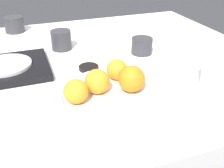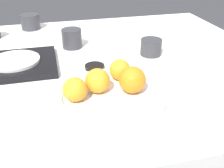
# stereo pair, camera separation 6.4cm
# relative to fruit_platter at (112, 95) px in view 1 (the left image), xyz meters

# --- Properties ---
(table) EXTENTS (1.20, 1.07, 0.77)m
(table) POSITION_rel_fruit_platter_xyz_m (0.08, 0.27, -0.40)
(table) COLOR white
(table) RESTS_ON ground_plane
(fruit_platter) EXTENTS (0.30, 0.30, 0.03)m
(fruit_platter) POSITION_rel_fruit_platter_xyz_m (0.00, 0.00, 0.00)
(fruit_platter) COLOR silver
(fruit_platter) RESTS_ON table
(orange_0) EXTENTS (0.06, 0.06, 0.06)m
(orange_0) POSITION_rel_fruit_platter_xyz_m (0.04, 0.08, 0.04)
(orange_0) COLOR orange
(orange_0) RESTS_ON fruit_platter
(orange_1) EXTENTS (0.08, 0.08, 0.08)m
(orange_1) POSITION_rel_fruit_platter_xyz_m (0.06, -0.00, 0.04)
(orange_1) COLOR orange
(orange_1) RESTS_ON fruit_platter
(orange_2) EXTENTS (0.07, 0.07, 0.07)m
(orange_2) POSITION_rel_fruit_platter_xyz_m (-0.04, 0.02, 0.04)
(orange_2) COLOR orange
(orange_2) RESTS_ON fruit_platter
(orange_3) EXTENTS (0.07, 0.07, 0.07)m
(orange_3) POSITION_rel_fruit_platter_xyz_m (-0.10, -0.01, 0.04)
(orange_3) COLOR orange
(orange_3) RESTS_ON fruit_platter
(water_glass) EXTENTS (0.08, 0.08, 0.12)m
(water_glass) POSITION_rel_fruit_platter_xyz_m (0.31, -0.04, 0.04)
(water_glass) COLOR silver
(water_glass) RESTS_ON table
(serving_tray) EXTENTS (0.28, 0.25, 0.02)m
(serving_tray) POSITION_rel_fruit_platter_xyz_m (-0.28, 0.28, -0.00)
(serving_tray) COLOR black
(serving_tray) RESTS_ON table
(side_plate) EXTENTS (0.17, 0.17, 0.01)m
(side_plate) POSITION_rel_fruit_platter_xyz_m (-0.28, 0.28, 0.01)
(side_plate) COLOR silver
(side_plate) RESTS_ON serving_tray
(cup_0) EXTENTS (0.08, 0.08, 0.06)m
(cup_0) POSITION_rel_fruit_platter_xyz_m (0.22, 0.27, 0.02)
(cup_0) COLOR #333338
(cup_0) RESTS_ON table
(cup_1) EXTENTS (0.08, 0.08, 0.08)m
(cup_1) POSITION_rel_fruit_platter_xyz_m (-0.06, 0.42, 0.03)
(cup_1) COLOR #333338
(cup_1) RESTS_ON table
(cup_2) EXTENTS (0.09, 0.09, 0.07)m
(cup_2) POSITION_rel_fruit_platter_xyz_m (-0.23, 0.72, 0.02)
(cup_2) COLOR #333338
(cup_2) RESTS_ON table
(soy_dish) EXTENTS (0.07, 0.07, 0.01)m
(soy_dish) POSITION_rel_fruit_platter_xyz_m (-0.01, 0.21, -0.01)
(soy_dish) COLOR black
(soy_dish) RESTS_ON table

